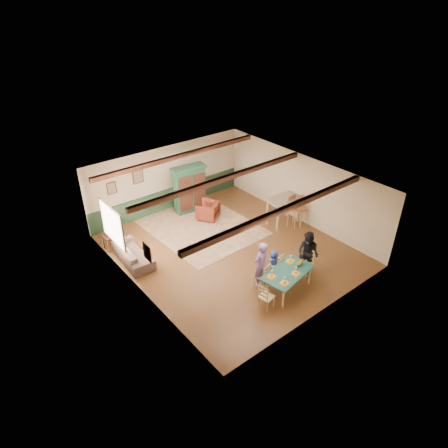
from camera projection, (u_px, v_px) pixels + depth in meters
floor at (230, 250)px, 14.11m from camera, size 8.00×8.00×0.00m
wall_back at (168, 178)px, 16.09m from camera, size 7.00×0.02×2.70m
wall_left at (137, 255)px, 11.54m from camera, size 0.02×8.00×2.70m
wall_right at (301, 189)px, 15.29m from camera, size 0.02×8.00×2.70m
ceiling at (231, 180)px, 12.72m from camera, size 7.00×8.00×0.02m
wainscot_back at (170, 198)px, 16.54m from camera, size 6.95×0.03×0.90m
ceiling_beam_front at (283, 210)px, 11.23m from camera, size 6.95×0.16×0.16m
ceiling_beam_mid at (223, 179)px, 13.04m from camera, size 6.95×0.16×0.16m
ceiling_beam_back at (180, 156)px, 14.78m from camera, size 6.95×0.16×0.16m
window_left at (112, 225)px, 12.59m from camera, size 0.06×1.60×1.30m
picture_left_wall at (147, 252)px, 10.95m from camera, size 0.04×0.42×0.52m
picture_back_a at (138, 177)px, 15.15m from camera, size 0.45×0.04×0.55m
picture_back_b at (112, 188)px, 14.64m from camera, size 0.38×0.04×0.48m
dining_table at (287, 281)px, 12.09m from camera, size 1.78×1.19×0.69m
dining_chair_far_left at (262, 275)px, 12.19m from camera, size 0.45×0.46×0.87m
dining_chair_far_right at (276, 264)px, 12.66m from camera, size 0.45×0.46×0.87m
dining_chair_end_left at (266, 296)px, 11.37m from camera, size 0.46×0.45×0.87m
dining_chair_end_right at (305, 263)px, 12.73m from camera, size 0.46×0.45×0.87m
person_man at (261, 265)px, 12.04m from camera, size 0.63×0.47×1.58m
person_woman at (308, 253)px, 12.62m from camera, size 0.69×0.82×1.51m
person_child at (274, 263)px, 12.69m from camera, size 0.49×0.37×0.92m
cat at (299, 263)px, 12.15m from camera, size 0.35×0.18×0.16m
place_setting_near_left at (285, 282)px, 11.44m from camera, size 0.41×0.33×0.11m
place_setting_near_center at (296, 272)px, 11.82m from camera, size 0.41×0.33×0.11m
place_setting_far_left at (272, 275)px, 11.70m from camera, size 0.41×0.33×0.11m
place_setting_far_right at (290, 260)px, 12.34m from camera, size 0.41×0.33×0.11m
area_rug at (202, 227)px, 15.44m from camera, size 3.69×4.33×0.01m
armoire at (190, 189)px, 16.12m from camera, size 1.43×0.71×1.94m
armchair at (208, 210)px, 15.84m from camera, size 1.08×1.08×0.72m
sofa at (133, 253)px, 13.43m from camera, size 0.90×2.03×0.58m
end_table at (111, 242)px, 14.08m from camera, size 0.47×0.47×0.54m
table_lamp at (108, 229)px, 13.82m from camera, size 0.31×0.31×0.49m
counter_table at (283, 211)px, 15.44m from camera, size 1.33×0.79×1.09m
bar_stool_left at (295, 212)px, 15.21m from camera, size 0.49×0.53×1.26m
bar_stool_right at (302, 211)px, 15.29m from camera, size 0.43×0.47×1.19m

